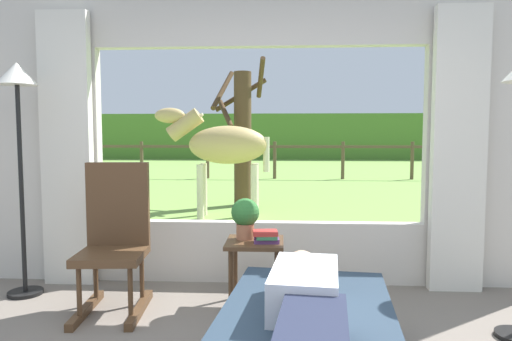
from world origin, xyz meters
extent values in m
cube|color=beige|center=(-2.02, 2.26, 1.27)|extent=(1.15, 0.12, 2.55)
cube|color=beige|center=(2.02, 2.26, 1.27)|extent=(1.15, 0.12, 2.55)
cube|color=beige|center=(0.00, 2.26, 0.28)|extent=(2.90, 0.12, 0.55)
cube|color=beige|center=(0.00, 2.26, 2.33)|extent=(2.90, 0.12, 0.45)
cube|color=silver|center=(-1.69, 2.12, 1.20)|extent=(0.44, 0.10, 2.40)
cube|color=silver|center=(1.69, 2.12, 1.20)|extent=(0.44, 0.10, 2.40)
cube|color=#759E47|center=(0.00, 13.16, 0.01)|extent=(36.00, 21.68, 0.02)
cube|color=#4F7E30|center=(0.00, 23.00, 1.20)|extent=(36.00, 2.00, 2.40)
cube|color=#233342|center=(0.33, 0.39, 0.33)|extent=(1.08, 1.79, 0.18)
cube|color=silver|center=(0.33, 0.54, 0.53)|extent=(0.40, 0.63, 0.22)
sphere|color=tan|center=(0.33, 0.93, 0.53)|extent=(0.20, 0.20, 0.20)
cube|color=#4C331E|center=(-1.05, 1.44, 0.44)|extent=(0.52, 0.52, 0.06)
cube|color=#4C331E|center=(-1.07, 1.65, 0.78)|extent=(0.48, 0.10, 0.68)
cube|color=#4C331E|center=(-1.25, 1.43, 0.03)|extent=(0.11, 0.68, 0.06)
cube|color=#4C331E|center=(-0.86, 1.46, 0.03)|extent=(0.11, 0.68, 0.06)
cylinder|color=#4C331E|center=(-1.22, 1.25, 0.24)|extent=(0.04, 0.04, 0.38)
cylinder|color=#4C331E|center=(-0.86, 1.28, 0.24)|extent=(0.04, 0.04, 0.38)
cylinder|color=#4C331E|center=(-1.25, 1.61, 0.24)|extent=(0.04, 0.04, 0.38)
cylinder|color=#4C331E|center=(-0.89, 1.64, 0.24)|extent=(0.04, 0.04, 0.38)
cube|color=#4C331E|center=(0.00, 1.64, 0.51)|extent=(0.44, 0.44, 0.03)
cylinder|color=#4C331E|center=(-0.17, 1.47, 0.24)|extent=(0.04, 0.04, 0.49)
cylinder|color=#4C331E|center=(0.17, 1.47, 0.24)|extent=(0.04, 0.04, 0.49)
cylinder|color=#4C331E|center=(-0.17, 1.81, 0.24)|extent=(0.04, 0.04, 0.49)
cylinder|color=#4C331E|center=(0.17, 1.81, 0.24)|extent=(0.04, 0.04, 0.49)
cylinder|color=#9E6042|center=(-0.08, 1.70, 0.58)|extent=(0.14, 0.14, 0.12)
sphere|color=#2D6B2D|center=(-0.08, 1.70, 0.73)|extent=(0.22, 0.22, 0.22)
cube|color=#59336B|center=(0.09, 1.58, 0.54)|extent=(0.20, 0.13, 0.03)
cube|color=#337247|center=(0.09, 1.58, 0.57)|extent=(0.17, 0.16, 0.02)
cube|color=#B22D28|center=(0.08, 1.59, 0.59)|extent=(0.20, 0.16, 0.03)
cylinder|color=black|center=(-1.93, 1.80, 0.01)|extent=(0.28, 0.28, 0.03)
cylinder|color=black|center=(-1.93, 1.80, 0.87)|extent=(0.04, 0.04, 1.74)
cone|color=white|center=(-1.93, 1.80, 1.83)|extent=(0.32, 0.32, 0.18)
ellipsoid|color=tan|center=(-0.64, 5.35, 1.17)|extent=(1.24, 0.57, 0.60)
cylinder|color=tan|center=(-1.32, 5.35, 1.48)|extent=(0.60, 0.26, 0.53)
ellipsoid|color=tan|center=(-1.56, 5.34, 1.63)|extent=(0.48, 0.20, 0.24)
cube|color=beige|center=(-1.24, 5.35, 1.51)|extent=(0.43, 0.08, 0.32)
cylinder|color=beige|center=(-0.04, 5.36, 1.02)|extent=(0.10, 0.10, 0.55)
cylinder|color=beige|center=(-1.06, 5.19, 0.45)|extent=(0.11, 0.11, 0.85)
cylinder|color=beige|center=(-1.06, 5.51, 0.45)|extent=(0.11, 0.11, 0.85)
cylinder|color=beige|center=(-0.22, 5.19, 0.45)|extent=(0.11, 0.11, 0.85)
cylinder|color=beige|center=(-0.22, 5.51, 0.45)|extent=(0.11, 0.11, 0.85)
cylinder|color=#4C3823|center=(-0.51, 6.60, 1.25)|extent=(0.32, 0.32, 2.45)
cylinder|color=#47331E|center=(-0.58, 6.98, 2.08)|extent=(1.00, 0.26, 0.66)
cylinder|color=#47331E|center=(-0.18, 6.65, 2.36)|extent=(0.21, 0.80, 0.67)
cylinder|color=#47331E|center=(-0.89, 6.71, 2.15)|extent=(0.35, 0.91, 0.79)
cylinder|color=#47331E|center=(-0.82, 6.48, 1.71)|extent=(0.39, 0.82, 0.56)
cylinder|color=brown|center=(-8.00, 11.73, 0.57)|extent=(0.10, 0.10, 1.10)
cylinder|color=brown|center=(-6.00, 11.73, 0.57)|extent=(0.10, 0.10, 1.10)
cylinder|color=brown|center=(-4.00, 11.73, 0.57)|extent=(0.10, 0.10, 1.10)
cylinder|color=brown|center=(-2.00, 11.73, 0.57)|extent=(0.10, 0.10, 1.10)
cylinder|color=brown|center=(0.00, 11.73, 0.57)|extent=(0.10, 0.10, 1.10)
cylinder|color=brown|center=(2.00, 11.73, 0.57)|extent=(0.10, 0.10, 1.10)
cylinder|color=brown|center=(4.00, 11.73, 0.57)|extent=(0.10, 0.10, 1.10)
cylinder|color=brown|center=(6.00, 11.73, 0.57)|extent=(0.10, 0.10, 1.10)
cube|color=brown|center=(0.00, 11.73, 0.97)|extent=(16.00, 0.06, 0.08)
camera|label=1|loc=(0.20, -1.83, 1.34)|focal=32.24mm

